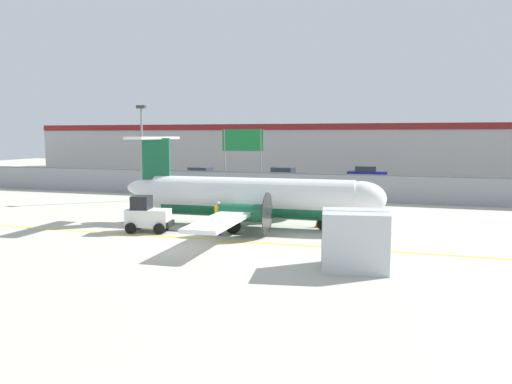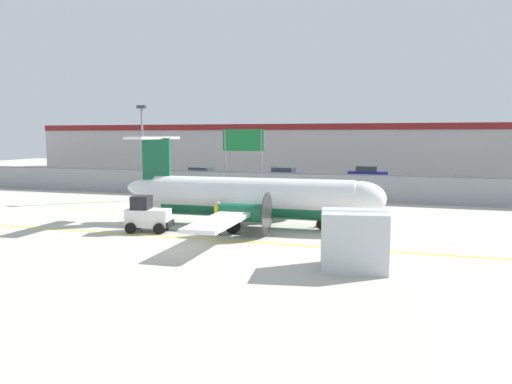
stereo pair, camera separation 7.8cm
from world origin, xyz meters
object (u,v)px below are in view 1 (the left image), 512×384
traffic_cone_near_left (252,215)px  traffic_cone_far_right (335,237)px  parked_car_0 (202,175)px  parked_car_2 (366,174)px  traffic_cone_far_left (318,222)px  parked_car_1 (284,175)px  baggage_tug (147,215)px  cargo_container (355,240)px  highway_sign (243,146)px  parked_car_3 (466,187)px  traffic_cone_near_right (336,244)px  apron_light_pole (142,144)px  ground_crew_worker (218,216)px  commuter_airplane (255,198)px

traffic_cone_near_left → traffic_cone_far_right: size_ratio=1.00×
parked_car_0 → parked_car_2: (16.21, 7.12, 0.00)m
traffic_cone_far_left → parked_car_1: 24.72m
parked_car_2 → baggage_tug: bearing=-109.2°
traffic_cone_near_left → cargo_container: bearing=-52.6°
parked_car_1 → parked_car_2: (8.00, 4.64, 0.00)m
baggage_tug → highway_sign: size_ratio=0.45×
parked_car_3 → cargo_container: bearing=72.6°
baggage_tug → traffic_cone_near_right: baggage_tug is taller
parked_car_1 → parked_car_3: bearing=-17.3°
apron_light_pole → highway_sign: apron_light_pole is taller
cargo_container → parked_car_2: size_ratio=0.62×
ground_crew_worker → traffic_cone_near_left: size_ratio=2.66×
ground_crew_worker → traffic_cone_near_right: ground_crew_worker is taller
parked_car_2 → ground_crew_worker: bearing=-102.7°
commuter_airplane → traffic_cone_far_left: commuter_airplane is taller
traffic_cone_far_left → ground_crew_worker: bearing=-141.5°
commuter_airplane → parked_car_0: commuter_airplane is taller
traffic_cone_far_right → parked_car_0: bearing=125.1°
apron_light_pole → commuter_airplane: bearing=-35.1°
traffic_cone_far_left → parked_car_1: size_ratio=0.15×
commuter_airplane → highway_sign: bearing=109.7°
cargo_container → apron_light_pole: (-17.77, 15.48, 3.20)m
traffic_cone_far_left → highway_sign: (-8.72, 13.02, 3.83)m
parked_car_0 → apron_light_pole: bearing=-79.3°
highway_sign → traffic_cone_near_left: bearing=-69.1°
traffic_cone_near_left → traffic_cone_near_right: (5.85, -6.31, 0.00)m
cargo_container → traffic_cone_far_right: bearing=98.3°
parked_car_1 → highway_sign: highway_sign is taller
ground_crew_worker → cargo_container: 8.57m
parked_car_1 → highway_sign: bearing=-89.7°
cargo_container → apron_light_pole: size_ratio=0.37×
parked_car_3 → apron_light_pole: apron_light_pole is taller
parked_car_1 → apron_light_pole: (-7.23, -16.09, 3.41)m
baggage_tug → parked_car_0: size_ratio=0.57×
ground_crew_worker → apron_light_pole: 15.52m
cargo_container → parked_car_2: cargo_container is taller
parked_car_1 → commuter_airplane: bearing=-74.0°
cargo_container → parked_car_3: size_ratio=0.63×
ground_crew_worker → parked_car_3: bearing=176.6°
commuter_airplane → parked_car_3: commuter_airplane is taller
traffic_cone_far_left → parked_car_0: parked_car_0 is taller
cargo_container → ground_crew_worker: bearing=138.9°
parked_car_3 → traffic_cone_far_left: bearing=58.0°
ground_crew_worker → traffic_cone_near_right: 6.48m
apron_light_pole → highway_sign: 8.41m
parked_car_1 → baggage_tug: bearing=-85.4°
commuter_airplane → parked_car_3: 21.15m
baggage_tug → parked_car_1: bearing=78.2°
traffic_cone_far_left → baggage_tug: bearing=-155.1°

